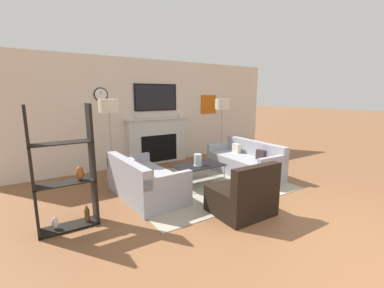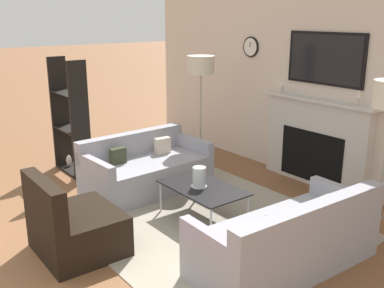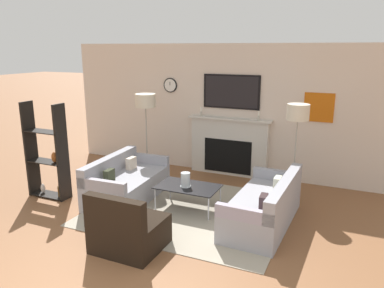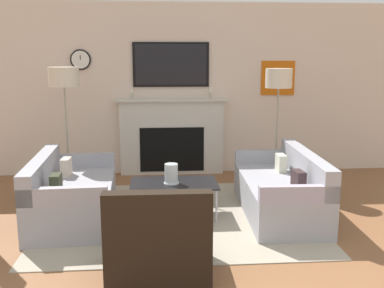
{
  "view_description": "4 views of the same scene",
  "coord_description": "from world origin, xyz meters",
  "px_view_note": "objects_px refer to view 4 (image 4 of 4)",
  "views": [
    {
      "loc": [
        -2.91,
        -1.15,
        1.82
      ],
      "look_at": [
        0.22,
        3.67,
        0.71
      ],
      "focal_mm": 24.0,
      "sensor_mm": 36.0,
      "label": 1
    },
    {
      "loc": [
        3.68,
        -0.01,
        2.31
      ],
      "look_at": [
        -0.35,
        3.1,
        0.83
      ],
      "focal_mm": 42.0,
      "sensor_mm": 36.0,
      "label": 2
    },
    {
      "loc": [
        2.35,
        -2.23,
        2.62
      ],
      "look_at": [
        -0.13,
        3.38,
        1.03
      ],
      "focal_mm": 35.0,
      "sensor_mm": 36.0,
      "label": 3
    },
    {
      "loc": [
        -0.24,
        -2.08,
        1.86
      ],
      "look_at": [
        0.18,
        3.22,
        0.83
      ],
      "focal_mm": 42.0,
      "sensor_mm": 36.0,
      "label": 4
    }
  ],
  "objects_px": {
    "couch_left": "(71,197)",
    "floor_lamp_right": "(279,80)",
    "coffee_table": "(174,185)",
    "floor_lamp_left": "(64,79)",
    "hurricane_candle": "(171,175)",
    "couch_right": "(282,192)",
    "armchair": "(158,246)"
  },
  "relations": [
    {
      "from": "armchair",
      "to": "floor_lamp_left",
      "type": "distance_m",
      "value": 3.16
    },
    {
      "from": "coffee_table",
      "to": "couch_right",
      "type": "bearing_deg",
      "value": -1.35
    },
    {
      "from": "floor_lamp_left",
      "to": "armchair",
      "type": "bearing_deg",
      "value": -64.61
    },
    {
      "from": "floor_lamp_right",
      "to": "hurricane_candle",
      "type": "bearing_deg",
      "value": -143.71
    },
    {
      "from": "coffee_table",
      "to": "floor_lamp_left",
      "type": "height_order",
      "value": "floor_lamp_left"
    },
    {
      "from": "couch_left",
      "to": "hurricane_candle",
      "type": "xyz_separation_m",
      "value": [
        1.17,
        0.0,
        0.24
      ]
    },
    {
      "from": "couch_left",
      "to": "hurricane_candle",
      "type": "distance_m",
      "value": 1.19
    },
    {
      "from": "coffee_table",
      "to": "hurricane_candle",
      "type": "bearing_deg",
      "value": -137.59
    },
    {
      "from": "hurricane_candle",
      "to": "coffee_table",
      "type": "bearing_deg",
      "value": 42.41
    },
    {
      "from": "couch_right",
      "to": "coffee_table",
      "type": "bearing_deg",
      "value": 178.65
    },
    {
      "from": "coffee_table",
      "to": "armchair",
      "type": "bearing_deg",
      "value": -97.38
    },
    {
      "from": "hurricane_candle",
      "to": "couch_right",
      "type": "bearing_deg",
      "value": -0.1
    },
    {
      "from": "hurricane_candle",
      "to": "armchair",
      "type": "bearing_deg",
      "value": -96.33
    },
    {
      "from": "couch_left",
      "to": "coffee_table",
      "type": "xyz_separation_m",
      "value": [
        1.2,
        0.03,
        0.11
      ]
    },
    {
      "from": "armchair",
      "to": "coffee_table",
      "type": "xyz_separation_m",
      "value": [
        0.19,
        1.49,
        0.11
      ]
    },
    {
      "from": "floor_lamp_left",
      "to": "floor_lamp_right",
      "type": "distance_m",
      "value": 2.95
    },
    {
      "from": "coffee_table",
      "to": "floor_lamp_left",
      "type": "relative_size",
      "value": 0.59
    },
    {
      "from": "armchair",
      "to": "floor_lamp_right",
      "type": "height_order",
      "value": "floor_lamp_right"
    },
    {
      "from": "couch_left",
      "to": "hurricane_candle",
      "type": "bearing_deg",
      "value": 0.12
    },
    {
      "from": "coffee_table",
      "to": "floor_lamp_left",
      "type": "distance_m",
      "value": 2.17
    },
    {
      "from": "hurricane_candle",
      "to": "floor_lamp_left",
      "type": "relative_size",
      "value": 0.14
    },
    {
      "from": "hurricane_candle",
      "to": "floor_lamp_right",
      "type": "height_order",
      "value": "floor_lamp_right"
    },
    {
      "from": "floor_lamp_left",
      "to": "floor_lamp_right",
      "type": "bearing_deg",
      "value": 0.0
    },
    {
      "from": "couch_left",
      "to": "floor_lamp_left",
      "type": "distance_m",
      "value": 1.75
    },
    {
      "from": "couch_right",
      "to": "armchair",
      "type": "xyz_separation_m",
      "value": [
        -1.49,
        -1.46,
        -0.0
      ]
    },
    {
      "from": "couch_left",
      "to": "floor_lamp_left",
      "type": "xyz_separation_m",
      "value": [
        -0.23,
        1.14,
        1.3
      ]
    },
    {
      "from": "hurricane_candle",
      "to": "couch_left",
      "type": "bearing_deg",
      "value": -179.88
    },
    {
      "from": "couch_right",
      "to": "couch_left",
      "type": "bearing_deg",
      "value": -180.0
    },
    {
      "from": "couch_left",
      "to": "floor_lamp_right",
      "type": "height_order",
      "value": "floor_lamp_right"
    },
    {
      "from": "armchair",
      "to": "hurricane_candle",
      "type": "bearing_deg",
      "value": 83.67
    },
    {
      "from": "couch_left",
      "to": "armchair",
      "type": "height_order",
      "value": "armchair"
    },
    {
      "from": "hurricane_candle",
      "to": "floor_lamp_right",
      "type": "distance_m",
      "value": 2.19
    }
  ]
}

